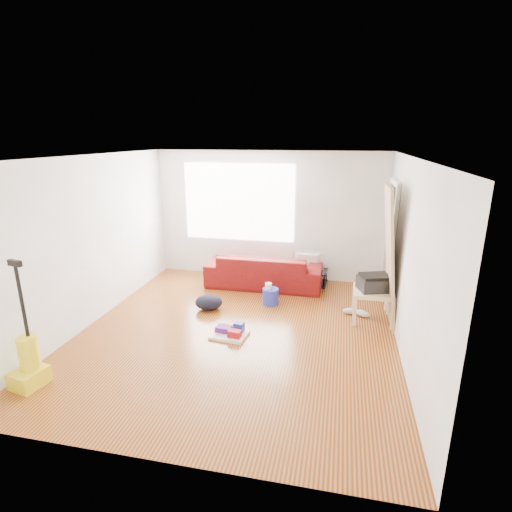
% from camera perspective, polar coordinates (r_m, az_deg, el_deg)
% --- Properties ---
extents(room, '(4.51, 5.01, 2.51)m').
position_cam_1_polar(room, '(5.62, -1.78, 1.25)').
color(room, '#62240B').
rests_on(room, ground).
extents(sofa, '(2.16, 0.84, 0.63)m').
position_cam_1_polar(sofa, '(7.69, 1.17, -4.23)').
color(sofa, '#5F0306').
rests_on(sofa, ground).
extents(tv_stand, '(0.80, 0.49, 0.29)m').
position_cam_1_polar(tv_stand, '(7.79, 7.25, -2.88)').
color(tv_stand, black).
rests_on(tv_stand, ground).
extents(tv, '(0.62, 0.08, 0.36)m').
position_cam_1_polar(tv, '(7.69, 7.33, -0.67)').
color(tv, black).
rests_on(tv, tv_stand).
extents(side_table, '(0.61, 0.61, 0.50)m').
position_cam_1_polar(side_table, '(6.41, 16.45, -5.33)').
color(side_table, beige).
rests_on(side_table, ground).
extents(printer, '(0.56, 0.49, 0.25)m').
position_cam_1_polar(printer, '(6.34, 16.59, -3.66)').
color(printer, black).
rests_on(printer, side_table).
extents(bucket, '(0.28, 0.28, 0.27)m').
position_cam_1_polar(bucket, '(6.89, 2.08, -6.82)').
color(bucket, '#2434B3').
rests_on(bucket, ground).
extents(toilet_paper, '(0.11, 0.11, 0.10)m').
position_cam_1_polar(toilet_paper, '(6.81, 1.77, -5.38)').
color(toilet_paper, white).
rests_on(toilet_paper, bucket).
extents(cleaning_tray, '(0.54, 0.45, 0.18)m').
position_cam_1_polar(cleaning_tray, '(5.84, -3.65, -10.82)').
color(cleaning_tray, white).
rests_on(cleaning_tray, ground).
extents(backpack, '(0.52, 0.46, 0.25)m').
position_cam_1_polar(backpack, '(6.73, -6.73, -7.53)').
color(backpack, black).
rests_on(backpack, ground).
extents(sneakers, '(0.45, 0.23, 0.10)m').
position_cam_1_polar(sneakers, '(6.64, 14.17, -7.80)').
color(sneakers, silver).
rests_on(sneakers, ground).
extents(vacuum, '(0.37, 0.40, 1.49)m').
position_cam_1_polar(vacuum, '(5.38, -29.72, -13.12)').
color(vacuum, yellow).
rests_on(vacuum, ground).
extents(door_panel, '(0.26, 0.84, 2.09)m').
position_cam_1_polar(door_panel, '(6.60, 17.72, -8.78)').
color(door_panel, '#9F7C5B').
rests_on(door_panel, ground).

